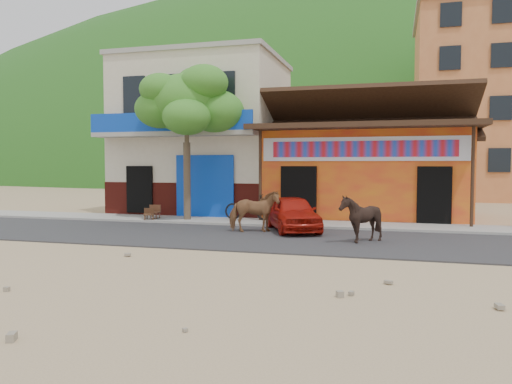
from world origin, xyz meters
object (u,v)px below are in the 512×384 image
cafe_chair_left (153,206)px  cow_dark (361,219)px  cow_tan (254,211)px  red_car (293,213)px  cafe_chair_right (149,209)px  tree (187,143)px  scooter (249,207)px

cafe_chair_left → cow_dark: bearing=-27.6°
cow_dark → cow_tan: bearing=-115.0°
red_car → cafe_chair_right: bearing=145.8°
tree → cow_dark: tree is taller
scooter → cow_dark: bearing=-135.1°
cow_tan → tree: bearing=37.9°
tree → cow_tan: bearing=-33.9°
cow_dark → scooter: bearing=-136.7°
tree → cow_tan: 4.71m
scooter → cafe_chair_left: cafe_chair_left is taller
cow_dark → cafe_chair_right: size_ratio=1.67×
scooter → cafe_chair_left: bearing=95.4°
cow_tan → red_car: cow_tan is taller
cow_dark → red_car: (-2.39, 2.00, -0.10)m
cow_tan → cafe_chair_right: bearing=51.5°
cow_tan → cafe_chair_left: (-4.77, 2.13, -0.11)m
cow_tan → cow_dark: 3.75m
tree → cafe_chair_left: bearing=-174.5°
red_car → scooter: bearing=112.7°
cow_tan → scooter: (-1.01, 2.74, -0.12)m
scooter → tree: bearing=97.6°
cow_dark → scooter: (-4.54, 4.00, -0.11)m
tree → cafe_chair_right: tree is taller
cafe_chair_right → scooter: bearing=-10.2°
scooter → cafe_chair_right: size_ratio=2.28×
cafe_chair_left → cafe_chair_right: bearing=-95.4°
cow_dark → cafe_chair_right: bearing=-115.4°
cow_tan → cow_dark: size_ratio=1.19×
cow_dark → cafe_chair_left: 8.97m
cow_tan → red_car: (1.14, 0.74, -0.10)m
cafe_chair_left → cafe_chair_right: 0.38m
tree → cow_tan: (3.37, -2.26, -2.39)m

